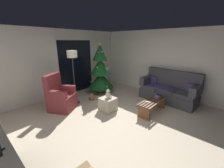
{
  "coord_description": "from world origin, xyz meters",
  "views": [
    {
      "loc": [
        -2.55,
        -2.02,
        2.07
      ],
      "look_at": [
        0.4,
        0.7,
        0.85
      ],
      "focal_mm": 22.74,
      "sensor_mm": 36.0,
      "label": 1
    }
  ],
  "objects_px": {
    "cell_phone": "(159,95)",
    "christmas_tree": "(101,71)",
    "couch": "(169,90)",
    "floor_lamp": "(72,59)",
    "coffee_table": "(152,105)",
    "armchair": "(61,97)",
    "book_stack": "(158,96)",
    "teddy_bear_chestnut_by_tree": "(92,97)",
    "ottoman": "(108,104)",
    "remote_graphite": "(153,101)",
    "teddy_bear_cream": "(108,94)",
    "remote_white": "(148,102)"
  },
  "relations": [
    {
      "from": "armchair",
      "to": "teddy_bear_chestnut_by_tree",
      "type": "bearing_deg",
      "value": -8.18
    },
    {
      "from": "armchair",
      "to": "teddy_bear_chestnut_by_tree",
      "type": "relative_size",
      "value": 3.96
    },
    {
      "from": "remote_graphite",
      "to": "book_stack",
      "type": "distance_m",
      "value": 0.32
    },
    {
      "from": "armchair",
      "to": "cell_phone",
      "type": "bearing_deg",
      "value": -47.19
    },
    {
      "from": "remote_white",
      "to": "ottoman",
      "type": "bearing_deg",
      "value": 117.33
    },
    {
      "from": "book_stack",
      "to": "christmas_tree",
      "type": "xyz_separation_m",
      "value": [
        -0.14,
        2.44,
        0.48
      ]
    },
    {
      "from": "teddy_bear_chestnut_by_tree",
      "to": "coffee_table",
      "type": "bearing_deg",
      "value": -72.32
    },
    {
      "from": "remote_graphite",
      "to": "armchair",
      "type": "xyz_separation_m",
      "value": [
        -1.73,
        2.21,
        0.01
      ]
    },
    {
      "from": "book_stack",
      "to": "remote_graphite",
      "type": "bearing_deg",
      "value": 179.64
    },
    {
      "from": "armchair",
      "to": "floor_lamp",
      "type": "xyz_separation_m",
      "value": [
        0.58,
        0.09,
        1.1
      ]
    },
    {
      "from": "book_stack",
      "to": "floor_lamp",
      "type": "relative_size",
      "value": 0.14
    },
    {
      "from": "remote_white",
      "to": "ottoman",
      "type": "relative_size",
      "value": 0.35
    },
    {
      "from": "coffee_table",
      "to": "armchair",
      "type": "bearing_deg",
      "value": 128.45
    },
    {
      "from": "christmas_tree",
      "to": "remote_white",
      "type": "bearing_deg",
      "value": -98.69
    },
    {
      "from": "couch",
      "to": "remote_graphite",
      "type": "distance_m",
      "value": 1.22
    },
    {
      "from": "remote_graphite",
      "to": "christmas_tree",
      "type": "height_order",
      "value": "christmas_tree"
    },
    {
      "from": "couch",
      "to": "remote_graphite",
      "type": "height_order",
      "value": "couch"
    },
    {
      "from": "couch",
      "to": "ottoman",
      "type": "relative_size",
      "value": 4.5
    },
    {
      "from": "coffee_table",
      "to": "remote_graphite",
      "type": "relative_size",
      "value": 7.05
    },
    {
      "from": "remote_graphite",
      "to": "armchair",
      "type": "distance_m",
      "value": 2.81
    },
    {
      "from": "christmas_tree",
      "to": "teddy_bear_cream",
      "type": "relative_size",
      "value": 7.13
    },
    {
      "from": "cell_phone",
      "to": "christmas_tree",
      "type": "xyz_separation_m",
      "value": [
        -0.15,
        2.46,
        0.42
      ]
    },
    {
      "from": "couch",
      "to": "cell_phone",
      "type": "relative_size",
      "value": 13.75
    },
    {
      "from": "remote_white",
      "to": "cell_phone",
      "type": "relative_size",
      "value": 1.08
    },
    {
      "from": "floor_lamp",
      "to": "teddy_bear_chestnut_by_tree",
      "type": "xyz_separation_m",
      "value": [
        0.52,
        -0.25,
        -1.38
      ]
    },
    {
      "from": "couch",
      "to": "floor_lamp",
      "type": "distance_m",
      "value": 3.47
    },
    {
      "from": "book_stack",
      "to": "armchair",
      "type": "bearing_deg",
      "value": 132.89
    },
    {
      "from": "christmas_tree",
      "to": "teddy_bear_cream",
      "type": "distance_m",
      "value": 1.71
    },
    {
      "from": "remote_graphite",
      "to": "armchair",
      "type": "relative_size",
      "value": 0.14
    },
    {
      "from": "remote_graphite",
      "to": "teddy_bear_cream",
      "type": "xyz_separation_m",
      "value": [
        -0.78,
        1.07,
        0.14
      ]
    },
    {
      "from": "remote_graphite",
      "to": "teddy_bear_cream",
      "type": "distance_m",
      "value": 1.33
    },
    {
      "from": "teddy_bear_cream",
      "to": "cell_phone",
      "type": "bearing_deg",
      "value": -44.51
    },
    {
      "from": "ottoman",
      "to": "teddy_bear_chestnut_by_tree",
      "type": "relative_size",
      "value": 1.54
    },
    {
      "from": "remote_graphite",
      "to": "ottoman",
      "type": "relative_size",
      "value": 0.35
    },
    {
      "from": "coffee_table",
      "to": "remote_white",
      "type": "distance_m",
      "value": 0.24
    },
    {
      "from": "remote_graphite",
      "to": "cell_phone",
      "type": "xyz_separation_m",
      "value": [
        0.33,
        -0.02,
        0.09
      ]
    },
    {
      "from": "ottoman",
      "to": "remote_white",
      "type": "bearing_deg",
      "value": -59.66
    },
    {
      "from": "coffee_table",
      "to": "christmas_tree",
      "type": "relative_size",
      "value": 0.54
    },
    {
      "from": "teddy_bear_cream",
      "to": "floor_lamp",
      "type": "bearing_deg",
      "value": 106.92
    },
    {
      "from": "christmas_tree",
      "to": "teddy_bear_chestnut_by_tree",
      "type": "relative_size",
      "value": 7.13
    },
    {
      "from": "remote_graphite",
      "to": "cell_phone",
      "type": "bearing_deg",
      "value": 4.55
    },
    {
      "from": "cell_phone",
      "to": "christmas_tree",
      "type": "bearing_deg",
      "value": 108.78
    },
    {
      "from": "couch",
      "to": "remote_graphite",
      "type": "bearing_deg",
      "value": -179.36
    },
    {
      "from": "christmas_tree",
      "to": "ottoman",
      "type": "bearing_deg",
      "value": -125.6
    },
    {
      "from": "teddy_bear_cream",
      "to": "teddy_bear_chestnut_by_tree",
      "type": "xyz_separation_m",
      "value": [
        0.14,
        0.98,
        -0.41
      ]
    },
    {
      "from": "remote_graphite",
      "to": "armchair",
      "type": "bearing_deg",
      "value": 136.6
    },
    {
      "from": "remote_white",
      "to": "teddy_bear_cream",
      "type": "height_order",
      "value": "teddy_bear_cream"
    },
    {
      "from": "couch",
      "to": "floor_lamp",
      "type": "height_order",
      "value": "floor_lamp"
    },
    {
      "from": "couch",
      "to": "teddy_bear_cream",
      "type": "bearing_deg",
      "value": 152.13
    },
    {
      "from": "coffee_table",
      "to": "teddy_bear_cream",
      "type": "bearing_deg",
      "value": 126.75
    }
  ]
}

